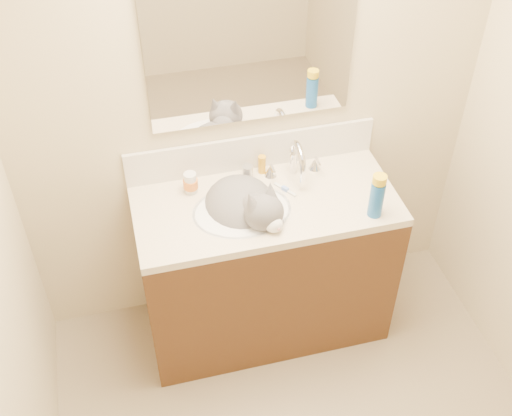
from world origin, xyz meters
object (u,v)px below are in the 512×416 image
pill_bottle (191,183)px  amber_bottle (262,164)px  silver_jar (248,171)px  vanity_cabinet (265,269)px  cat (245,208)px  basin (242,222)px  spray_can (376,199)px  faucet (296,163)px

pill_bottle → amber_bottle: 0.36m
silver_jar → vanity_cabinet: bearing=-80.0°
vanity_cabinet → cat: (-0.10, -0.00, 0.43)m
cat → amber_bottle: (0.13, 0.22, 0.06)m
basin → silver_jar: (0.08, 0.23, 0.10)m
pill_bottle → silver_jar: bearing=9.6°
silver_jar → spray_can: (0.48, -0.40, 0.06)m
vanity_cabinet → silver_jar: 0.52m
vanity_cabinet → pill_bottle: bearing=153.8°
amber_bottle → basin: bearing=-122.7°
vanity_cabinet → amber_bottle: bearing=80.3°
vanity_cabinet → silver_jar: size_ratio=20.85×
vanity_cabinet → basin: size_ratio=2.67×
cat → pill_bottle: cat is taller
silver_jar → amber_bottle: bearing=8.8°
cat → pill_bottle: bearing=120.5°
vanity_cabinet → faucet: (0.18, 0.14, 0.54)m
pill_bottle → amber_bottle: size_ratio=1.13×
basin → silver_jar: size_ratio=7.82×
amber_bottle → vanity_cabinet: bearing=-99.7°
faucet → spray_can: size_ratio=1.61×
faucet → vanity_cabinet: bearing=-142.7°
amber_bottle → spray_can: size_ratio=0.53×
vanity_cabinet → spray_can: size_ratio=6.90×
amber_bottle → spray_can: (0.41, -0.41, 0.04)m
vanity_cabinet → spray_can: bearing=-24.0°
cat → silver_jar: 0.22m
basin → silver_jar: silver_jar is taller
vanity_cabinet → spray_can: spray_can is taller
cat → silver_jar: size_ratio=8.80×
cat → amber_bottle: size_ratio=5.48×
faucet → amber_bottle: (-0.14, 0.08, -0.04)m
silver_jar → cat: bearing=-106.7°
pill_bottle → faucet: bearing=-2.1°
pill_bottle → amber_bottle: pill_bottle is taller
cat → spray_can: size_ratio=2.91×
faucet → cat: size_ratio=0.55×
faucet → pill_bottle: bearing=177.9°
amber_bottle → pill_bottle: bearing=-170.6°
vanity_cabinet → cat: cat is taller
vanity_cabinet → amber_bottle: (0.04, 0.21, 0.50)m
vanity_cabinet → silver_jar: silver_jar is taller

